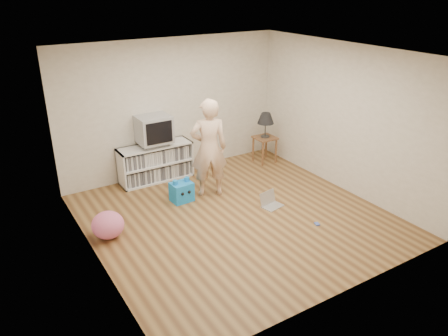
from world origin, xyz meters
TOP-DOWN VIEW (x-y plane):
  - ground at (0.00, 0.00)m, footprint 4.50×4.50m
  - walls at (0.00, 0.00)m, footprint 4.52×4.52m
  - ceiling at (0.00, 0.00)m, footprint 4.50×4.50m
  - media_unit at (-0.51, 2.04)m, footprint 1.40×0.45m
  - dvd_deck at (-0.51, 2.02)m, footprint 0.45×0.35m
  - crt_tv at (-0.51, 2.02)m, footprint 0.60×0.53m
  - side_table at (1.79, 1.65)m, footprint 0.42×0.42m
  - table_lamp at (1.79, 1.65)m, footprint 0.34×0.34m
  - person at (0.04, 0.94)m, footprint 0.75×0.62m
  - laptop at (0.70, 0.02)m, footprint 0.40×0.34m
  - playing_cards at (0.95, -0.87)m, footprint 0.09×0.11m
  - plush_blue at (-0.49, 0.97)m, footprint 0.38×0.33m
  - plush_pink at (-1.95, 0.50)m, footprint 0.63×0.63m

SIDE VIEW (x-z plane):
  - ground at x=0.00m, z-range 0.00..0.00m
  - playing_cards at x=0.95m, z-range 0.00..0.02m
  - laptop at x=0.70m, z-range -0.05..0.19m
  - plush_blue at x=-0.49m, z-range -0.03..0.39m
  - plush_pink at x=-1.95m, z-range 0.00..0.41m
  - media_unit at x=-0.51m, z-range 0.00..0.70m
  - side_table at x=1.79m, z-range 0.14..0.69m
  - dvd_deck at x=-0.51m, z-range 0.70..0.77m
  - person at x=0.04m, z-range 0.00..1.75m
  - table_lamp at x=1.79m, z-range 0.68..1.20m
  - crt_tv at x=-0.51m, z-range 0.77..1.27m
  - walls at x=0.00m, z-range 0.00..2.60m
  - ceiling at x=0.00m, z-range 2.60..2.60m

